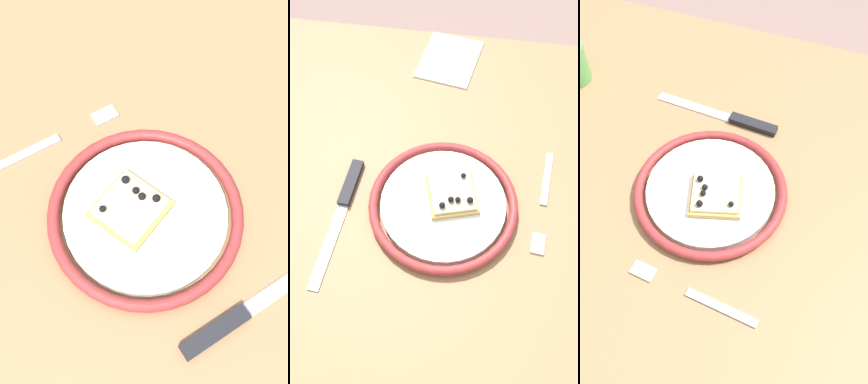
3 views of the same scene
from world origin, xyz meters
TOP-DOWN VIEW (x-y plane):
  - ground_plane at (0.00, 0.00)m, footprint 6.00×6.00m
  - dining_table at (0.00, 0.00)m, footprint 0.90×0.95m
  - plate at (0.01, -0.04)m, footprint 0.25×0.25m
  - pizza_slice_near at (0.00, -0.05)m, footprint 0.10×0.10m
  - knife at (0.18, -0.03)m, footprint 0.04×0.24m
  - fork at (-0.16, -0.07)m, footprint 0.04×0.20m
  - napkin at (0.05, -0.39)m, footprint 0.14×0.16m

SIDE VIEW (x-z plane):
  - ground_plane at x=0.00m, z-range 0.00..0.00m
  - dining_table at x=0.00m, z-range 0.26..0.98m
  - fork at x=-0.16m, z-range 0.71..0.72m
  - napkin at x=0.05m, z-range 0.71..0.72m
  - knife at x=0.18m, z-range 0.71..0.72m
  - plate at x=0.01m, z-range 0.71..0.73m
  - pizza_slice_near at x=0.00m, z-range 0.72..0.75m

